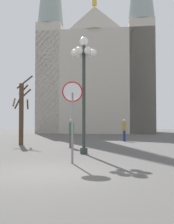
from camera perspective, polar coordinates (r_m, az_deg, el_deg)
ground_plane at (r=8.71m, az=-8.22°, el=-12.04°), size 120.00×120.00×0.00m
cathedral at (r=44.73m, az=2.13°, el=8.62°), size 17.82×14.94×36.31m
stop_sign at (r=10.34m, az=-2.99°, el=1.23°), size 0.76×0.16×3.02m
street_lamp at (r=13.75m, az=-0.64°, el=8.70°), size 1.25×1.13×5.68m
bare_tree at (r=19.67m, az=-13.22°, el=0.21°), size 1.30×1.30×4.85m
pedestrian_walking at (r=16.71m, az=-3.19°, el=-3.74°), size 0.32×0.32×1.74m
pedestrian_standing at (r=23.00m, az=7.60°, el=-3.24°), size 0.32×0.32×1.78m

